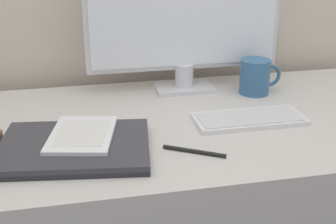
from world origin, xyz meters
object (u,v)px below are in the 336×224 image
Objects in this scene: monitor at (185,6)px; laptop at (74,147)px; keyboard at (249,119)px; coffee_mug at (256,77)px; pen at (194,151)px; ereader at (82,134)px.

monitor reaches higher than laptop.
coffee_mug reaches higher than keyboard.
keyboard is (0.10, -0.27, -0.24)m from monitor.
ereader is at bearing 159.66° from pen.
pen is at bearing -13.37° from laptop.
ereader is (0.02, 0.03, 0.02)m from laptop.
keyboard is at bearing 10.30° from laptop.
monitor is 4.54× the size of pen.
monitor is at bearing 79.27° from pen.
pen is at bearing -100.73° from monitor.
pen is at bearing -129.18° from coffee_mug.
keyboard is at bearing 7.14° from ereader.
coffee_mug is at bearing 25.96° from ereader.
keyboard is at bearing -115.34° from coffee_mug.
ereader reaches higher than pen.
monitor is 0.54m from laptop.
ereader is 1.72× the size of pen.
coffee_mug reaches higher than pen.
keyboard is 0.78× the size of laptop.
laptop is (-0.44, -0.08, 0.00)m from keyboard.
monitor is 2.06× the size of keyboard.
coffee_mug is at bearing 50.82° from pen.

